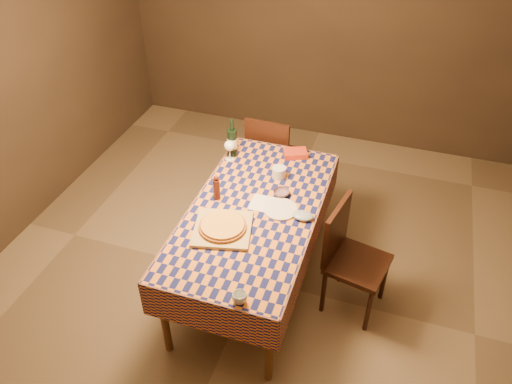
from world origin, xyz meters
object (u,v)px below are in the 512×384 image
at_px(wine_bottle, 232,142).
at_px(chair_far, 270,154).
at_px(dining_table, 254,217).
at_px(chair_right, 348,253).
at_px(white_plate, 280,209).
at_px(pizza, 223,226).
at_px(cutting_board, 223,229).
at_px(bowl, 281,193).

height_order(wine_bottle, chair_far, wine_bottle).
bearing_deg(dining_table, chair_right, 1.69).
bearing_deg(chair_right, wine_bottle, 151.54).
xyz_separation_m(white_plate, chair_right, (0.55, -0.04, -0.25)).
bearing_deg(pizza, chair_far, 92.76).
bearing_deg(white_plate, dining_table, -162.89).
bearing_deg(cutting_board, chair_right, 19.27).
xyz_separation_m(dining_table, white_plate, (0.19, 0.06, 0.08)).
distance_m(wine_bottle, white_plate, 0.84).
relative_size(dining_table, white_plate, 7.19).
relative_size(dining_table, cutting_board, 4.61).
height_order(chair_far, chair_right, same).
bearing_deg(chair_right, cutting_board, -160.73).
bearing_deg(white_plate, wine_bottle, 135.62).
xyz_separation_m(bowl, chair_far, (-0.35, 0.88, -0.27)).
bearing_deg(dining_table, chair_far, 100.47).
distance_m(white_plate, chair_far, 1.16).
distance_m(bowl, white_plate, 0.18).
bearing_deg(bowl, chair_right, -19.88).
relative_size(bowl, chair_right, 0.13).
distance_m(pizza, bowl, 0.59).
xyz_separation_m(bowl, wine_bottle, (-0.55, 0.41, 0.11)).
xyz_separation_m(wine_bottle, white_plate, (0.59, -0.58, -0.12)).
relative_size(pizza, white_plate, 1.74).
bearing_deg(wine_bottle, chair_far, 67.16).
distance_m(bowl, chair_far, 0.99).
bearing_deg(chair_far, white_plate, -69.55).
distance_m(cutting_board, white_plate, 0.47).
distance_m(pizza, white_plate, 0.47).
bearing_deg(chair_far, bowl, -68.25).
xyz_separation_m(bowl, white_plate, (0.04, -0.18, -0.01)).
xyz_separation_m(dining_table, wine_bottle, (-0.41, 0.64, 0.21)).
distance_m(dining_table, wine_bottle, 0.79).
distance_m(bowl, chair_right, 0.68).
distance_m(cutting_board, pizza, 0.03).
distance_m(wine_bottle, chair_right, 1.35).
bearing_deg(wine_bottle, dining_table, -57.57).
distance_m(cutting_board, chair_far, 1.42).
xyz_separation_m(pizza, bowl, (0.28, 0.52, -0.02)).
bearing_deg(dining_table, pizza, -116.07).
bearing_deg(chair_far, wine_bottle, -112.84).
xyz_separation_m(pizza, chair_far, (-0.07, 1.40, -0.29)).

